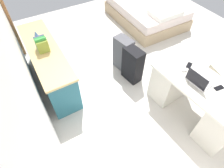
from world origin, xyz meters
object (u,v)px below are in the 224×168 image
Objects in this scene: figurine_small at (36,34)px; cell_phone_by_mouse at (189,65)px; suitcase_black at (133,65)px; computer_mouse at (185,70)px; desk at (195,99)px; bed at (146,12)px; credenza at (49,65)px; cell_phone_near_laptop at (219,88)px; laptop at (198,80)px; suitcase_spare_grey at (123,54)px.

cell_phone_by_mouse is at bearing -135.78° from figurine_small.
suitcase_black is 6.69× the size of computer_mouse.
desk is 0.78× the size of bed.
credenza reaches higher than cell_phone_near_laptop.
computer_mouse is at bearing 6.74° from desk.
credenza is 2.69m from cell_phone_near_laptop.
bed is at bearing -24.10° from laptop.
credenza is 16.36× the size of figurine_small.
laptop is at bearing 47.33° from cell_phone_near_laptop.
credenza reaches higher than desk.
laptop reaches higher than cell_phone_by_mouse.
cell_phone_by_mouse is at bearing -76.87° from computer_mouse.
figurine_small is at bearing 16.77° from cell_phone_by_mouse.
computer_mouse is (0.33, 0.04, 0.36)m from desk.
figurine_small is (2.14, 1.62, 0.03)m from laptop.
cell_phone_near_laptop is (-0.21, -0.18, -0.04)m from laptop.
bed is 2.88m from figurine_small.
computer_mouse is (-0.80, -0.33, 0.40)m from suitcase_black.
computer_mouse is at bearing -173.92° from suitcase_spare_grey.
suitcase_black is at bearing 16.35° from laptop.
desk is 10.92× the size of cell_phone_near_laptop.
credenza is 1.48m from suitcase_black.
computer_mouse is (-2.33, 1.14, 0.49)m from bed.
suitcase_black is at bearing 18.26° from desk.
credenza reaches higher than bed.
bed is 19.15× the size of computer_mouse.
suitcase_spare_grey is at bearing 129.26° from bed.
credenza is 18.00× the size of computer_mouse.
computer_mouse reaches higher than cell_phone_by_mouse.
suitcase_spare_grey is at bearing -104.87° from credenza.
figurine_small reaches higher than suitcase_black.
suitcase_spare_grey is (-0.35, -1.32, -0.04)m from credenza.
desk is 2.20× the size of suitcase_spare_grey.
desk is 1.51m from suitcase_spare_grey.
desk is at bearing -175.89° from suitcase_spare_grey.
bed is 2.89m from laptop.
desk is 14.85× the size of computer_mouse.
desk is 13.50× the size of figurine_small.
suitcase_spare_grey is 6.14× the size of figurine_small.
cell_phone_by_mouse is (-0.76, -0.47, 0.39)m from suitcase_black.
suitcase_black is 0.95m from computer_mouse.
bed is 5.88× the size of laptop.
credenza is 2.67× the size of suitcase_spare_grey.
cell_phone_by_mouse is at bearing -156.03° from suitcase_black.
desk is at bearing -177.54° from computer_mouse.
cell_phone_near_laptop reaches higher than desk.
cell_phone_near_laptop reaches higher than suitcase_black.
computer_mouse is at bearing -4.74° from laptop.
cell_phone_near_laptop is (-2.81, 0.98, 0.48)m from bed.
suitcase_black is at bearing 168.32° from suitcase_spare_grey.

